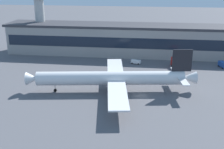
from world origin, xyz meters
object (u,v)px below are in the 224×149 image
(control_tower, at_px, (39,10))
(catering_truck, at_px, (176,63))
(airliner, at_px, (113,78))
(crew_van, at_px, (223,64))
(follow_me_car, at_px, (136,62))

(control_tower, distance_m, catering_truck, 77.61)
(airliner, height_order, crew_van, airliner)
(crew_van, bearing_deg, catering_truck, -172.37)
(control_tower, bearing_deg, catering_truck, -18.83)
(catering_truck, distance_m, follow_me_car, 18.44)
(airliner, distance_m, follow_me_car, 36.11)
(airliner, xyz_separation_m, follow_me_car, (6.12, 35.38, -3.87))
(follow_me_car, bearing_deg, airliner, -99.81)
(control_tower, relative_size, crew_van, 6.15)
(follow_me_car, bearing_deg, crew_van, -0.90)
(control_tower, bearing_deg, airliner, -50.13)
(airliner, height_order, catering_truck, airliner)
(airliner, relative_size, catering_truck, 7.80)
(control_tower, height_order, catering_truck, control_tower)
(airliner, height_order, follow_me_car, airliner)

